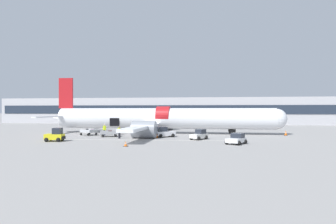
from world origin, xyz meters
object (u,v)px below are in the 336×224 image
Objects in this scene: baggage_tug_rear at (164,133)px; ground_crew_driver at (119,132)px; baggage_cart_loading at (110,134)px; baggage_tug_spare at (199,135)px; ground_crew_loader_b at (140,131)px; airplane at (161,119)px; baggage_tug_lead at (236,139)px; ground_crew_loader_a at (104,129)px; baggage_tug_mid at (55,136)px; baggage_cart_queued at (89,132)px.

baggage_tug_rear is 1.82× the size of ground_crew_driver.
baggage_cart_loading is 3.55m from ground_crew_driver.
ground_crew_loader_b is (-9.47, 3.96, 0.20)m from baggage_tug_spare.
ground_crew_loader_b is at bearing -111.81° from airplane.
baggage_tug_lead is 0.86× the size of baggage_cart_loading.
baggage_tug_rear is 10.20m from ground_crew_loader_a.
ground_crew_loader_a reaches higher than baggage_tug_rear.
baggage_tug_lead is at bearing -24.41° from ground_crew_loader_a.
baggage_tug_lead is 1.82× the size of ground_crew_driver.
ground_crew_loader_b is (6.00, -0.34, -0.15)m from ground_crew_loader_a.
ground_crew_loader_a is (3.09, 9.62, 0.22)m from baggage_tug_mid.
baggage_tug_mid is at bearing -164.01° from baggage_tug_spare.
ground_crew_loader_a is at bearing 5.27° from baggage_cart_queued.
baggage_tug_rear is 0.86× the size of baggage_cart_loading.
baggage_cart_queued is (0.58, 9.38, -0.24)m from baggage_tug_mid.
baggage_tug_rear is (13.17, 8.10, -0.07)m from baggage_tug_mid.
baggage_tug_rear is 4.26m from ground_crew_loader_b.
baggage_tug_mid is 19.30m from baggage_tug_spare.
airplane is 6.37m from ground_crew_loader_b.
ground_crew_driver is at bearing -178.62° from baggage_tug_spare.
baggage_tug_mid is 0.85× the size of baggage_tug_spare.
baggage_cart_queued is (-17.97, 4.07, -0.12)m from baggage_tug_spare.
baggage_tug_lead is 12.67m from baggage_tug_rear.
baggage_cart_loading is 4.71m from ground_crew_loader_b.
baggage_tug_spare is 14.05m from baggage_cart_loading.
baggage_cart_loading is 1.08× the size of baggage_cart_queued.
ground_crew_loader_b is (-2.28, -5.69, -1.72)m from airplane.
baggage_cart_queued is at bearing 86.46° from baggage_tug_mid.
baggage_tug_spare is (7.19, -9.65, -1.92)m from airplane.
ground_crew_driver is (-6.09, -3.06, 0.26)m from baggage_tug_rear.
ground_crew_loader_a reaches higher than baggage_cart_loading.
baggage_tug_lead is at bearing -50.63° from airplane.
baggage_tug_spare is at bearing 15.99° from baggage_tug_mid.
baggage_tug_lead is 6.78m from baggage_tug_spare.
ground_crew_loader_b is (9.09, 9.28, 0.08)m from baggage_tug_mid.
airplane reaches higher than ground_crew_loader_b.
airplane is 27.01× the size of ground_crew_loader_b.
baggage_tug_rear is (1.81, -6.87, -1.86)m from airplane.
baggage_tug_rear is at bearing 142.88° from baggage_tug_lead.
baggage_cart_loading is (-6.67, -7.35, -2.08)m from airplane.
baggage_cart_queued is 8.51m from ground_crew_loader_b.
baggage_cart_loading is at bearing -159.29° from ground_crew_loader_b.
baggage_cart_queued is 7.84m from ground_crew_driver.
baggage_tug_mid reaches higher than baggage_cart_queued.
baggage_tug_lead is 1.76× the size of ground_crew_loader_a.
baggage_cart_queued is 1.96× the size of ground_crew_driver.
ground_crew_loader_b is 0.87× the size of ground_crew_driver.
airplane reaches higher than baggage_tug_lead.
baggage_tug_mid is at bearing -93.54° from baggage_cart_queued.
baggage_tug_rear is 12.66m from baggage_cart_queued.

